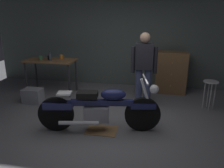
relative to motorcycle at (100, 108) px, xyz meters
The scene contains 13 objects.
ground_plane 0.47m from the motorcycle, 40.86° to the left, with size 12.00×12.00×0.00m, color slate.
back_wall 3.09m from the motorcycle, 87.96° to the left, with size 8.00×0.12×3.10m, color #56605B.
workbench 2.52m from the motorcycle, 134.71° to the left, with size 1.30×0.64×0.90m.
motorcycle is the anchor object (origin of this frame).
person_standing 1.52m from the motorcycle, 61.73° to the left, with size 0.57×0.23×1.67m.
shop_stool 2.57m from the motorcycle, 33.37° to the left, with size 0.32×0.32×0.64m.
wooden_dresser 2.75m from the motorcycle, 60.44° to the left, with size 0.80×0.47×1.10m.
drip_tray 0.44m from the motorcycle, ahead, with size 0.56×0.40×0.01m, color olive.
storage_bin 2.18m from the motorcycle, 151.76° to the left, with size 0.44×0.32×0.34m, color gray.
mug_green_speckled 2.68m from the motorcycle, 139.21° to the left, with size 0.12×0.09×0.10m.
mug_black_matte 2.56m from the motorcycle, 135.19° to the left, with size 0.10×0.07×0.10m.
mug_orange_travel 2.52m from the motorcycle, 127.87° to the left, with size 0.12×0.08×0.11m.
bottle 2.45m from the motorcycle, 135.39° to the left, with size 0.06×0.06×0.24m.
Camera 1 is at (0.78, -3.60, 2.04)m, focal length 35.58 mm.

